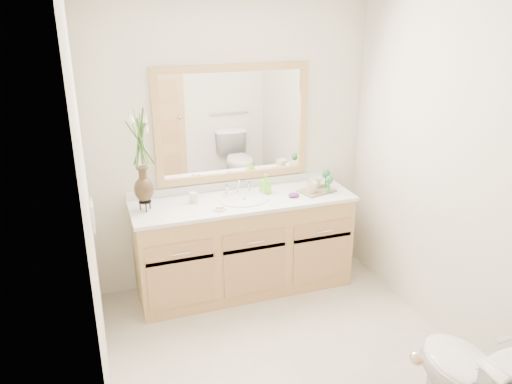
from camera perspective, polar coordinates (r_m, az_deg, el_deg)
name	(u,v)px	position (r m, az deg, el deg)	size (l,w,h in m)	color
floor	(289,359)	(3.70, 3.79, -18.48)	(2.60, 2.60, 0.00)	beige
wall_back	(233,147)	(4.25, -2.66, 5.16)	(2.40, 0.02, 2.40)	white
wall_front	(426,316)	(2.10, 18.90, -13.30)	(2.40, 0.02, 2.40)	white
wall_left	(91,227)	(2.86, -18.39, -3.80)	(0.02, 2.60, 2.40)	white
wall_right	(453,179)	(3.71, 21.59, 1.38)	(0.02, 2.60, 2.40)	white
vanity	(244,246)	(4.28, -1.38, -6.18)	(1.80, 0.55, 0.80)	tan
counter	(244,201)	(4.11, -1.43, -1.01)	(1.84, 0.57, 0.03)	silver
sink	(244,206)	(4.11, -1.35, -1.60)	(0.38, 0.34, 0.23)	white
mirror	(233,124)	(4.18, -2.62, 7.79)	(1.32, 0.04, 0.97)	white
switch_plate	(92,212)	(3.65, -18.20, -2.19)	(0.02, 0.12, 0.12)	white
door	(353,373)	(2.08, 10.98, -19.66)	(0.80, 0.03, 2.00)	tan
toilet	(471,381)	(3.20, 23.32, -19.21)	(0.42, 0.75, 0.74)	white
flower_vase	(141,149)	(3.83, -13.06, 4.81)	(0.18, 0.18, 0.73)	black
tumbler	(194,198)	(4.05, -7.14, -0.64)	(0.07, 0.07, 0.08)	beige
soap_dish	(220,208)	(3.90, -4.18, -1.88)	(0.10, 0.10, 0.03)	beige
soap_bottle	(265,185)	(4.21, 1.08, 0.84)	(0.07, 0.07, 0.15)	#82DB33
purple_dish	(294,195)	(4.16, 4.33, -0.34)	(0.10, 0.08, 0.03)	#5A246D
tray	(317,191)	(4.30, 6.94, 0.15)	(0.30, 0.20, 0.01)	olive
mug_left	(311,187)	(4.22, 6.33, 0.61)	(0.10, 0.09, 0.10)	beige
mug_right	(316,182)	(4.34, 6.84, 1.14)	(0.10, 0.09, 0.10)	beige
goblet_front	(329,181)	(4.25, 8.38, 1.27)	(0.06, 0.06, 0.14)	#28783C
goblet_back	(326,175)	(4.37, 8.00, 1.99)	(0.07, 0.07, 0.15)	#28783C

